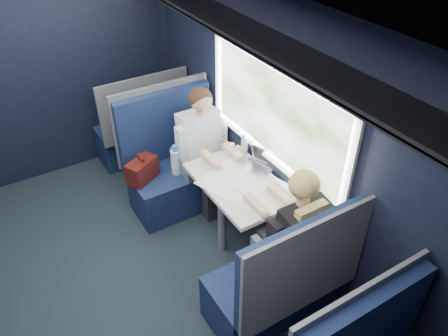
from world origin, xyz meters
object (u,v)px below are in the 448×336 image
table (237,189)px  seat_bay_near (175,168)px  laptop (259,162)px  bottle_small (244,145)px  cup (231,148)px  seat_row_front (142,129)px  seat_bay_far (278,284)px  woman (294,230)px  man (205,145)px

table → seat_bay_near: seat_bay_near is taller
laptop → bottle_small: size_ratio=1.56×
table → cup: bearing=63.7°
seat_bay_near → cup: (0.41, -0.43, 0.36)m
seat_row_front → cup: 1.46m
bottle_small → laptop: bearing=-90.8°
table → laptop: bearing=15.4°
seat_row_front → seat_bay_far: bearing=-90.0°
woman → cup: size_ratio=16.28×
table → woman: size_ratio=0.76×
man → laptop: size_ratio=3.96×
woman → cup: (0.15, 1.15, 0.05)m
table → seat_bay_far: (-0.18, -0.87, -0.25)m
seat_bay_far → seat_row_front: size_ratio=1.09×
cup → bottle_small: bearing=-51.5°
seat_bay_near → seat_bay_far: size_ratio=1.00×
table → laptop: (0.29, 0.08, 0.13)m
table → seat_bay_near: size_ratio=0.79×
woman → man: bearing=90.0°
bottle_small → seat_bay_far: bearing=-111.6°
seat_bay_near → bottle_small: 0.84m
man → cup: bearing=-59.9°
table → seat_row_front: 1.82m
seat_bay_near → bottle_small: bearing=-47.2°
seat_bay_near → laptop: seat_bay_near is taller
woman → bottle_small: woman is taller
seat_row_front → cup: seat_row_front is taller
seat_row_front → table: bearing=-84.2°
seat_bay_near → bottle_small: (0.49, -0.53, 0.41)m
cup → man: bearing=120.1°
table → man: bearing=84.5°
woman → bottle_small: bearing=77.6°
laptop → bottle_small: (0.00, 0.26, 0.04)m
seat_bay_near → cup: seat_bay_near is taller
woman → bottle_small: size_ratio=6.16×
laptop → seat_row_front: bearing=105.5°
seat_bay_near → woman: 1.63m
seat_bay_near → table: bearing=-77.3°
seat_row_front → cup: size_ratio=14.29×
bottle_small → seat_bay_near: bearing=132.8°
man → bottle_small: (0.23, -0.36, 0.12)m
table → laptop: laptop is taller
seat_bay_far → woman: bearing=33.8°
seat_bay_far → seat_row_front: seat_bay_far is taller
seat_bay_near → seat_row_front: seat_bay_near is taller
bottle_small → cup: size_ratio=2.64×
seat_row_front → bottle_small: (0.48, -1.46, 0.43)m
man → woman: (0.00, -1.41, 0.01)m
woman → laptop: woman is taller
laptop → seat_bay_near: bearing=121.8°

